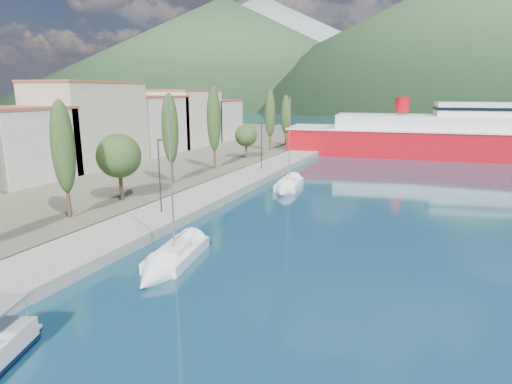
% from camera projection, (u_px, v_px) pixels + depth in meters
% --- Properties ---
extents(ground, '(1400.00, 1400.00, 0.00)m').
position_uv_depth(ground, '(396.00, 128.00, 126.81)').
color(ground, '#12394E').
extents(quay, '(5.00, 88.00, 0.80)m').
position_uv_depth(quay, '(223.00, 189.00, 46.02)').
color(quay, gray).
rests_on(quay, ground).
extents(land_strip, '(70.00, 148.00, 0.70)m').
position_uv_depth(land_strip, '(44.00, 156.00, 69.50)').
color(land_strip, '#565644').
rests_on(land_strip, ground).
extents(town_buildings, '(9.20, 69.20, 11.30)m').
position_uv_depth(town_buildings, '(118.00, 126.00, 63.38)').
color(town_buildings, beige).
rests_on(town_buildings, land_strip).
extents(tree_row, '(4.07, 64.18, 10.60)m').
position_uv_depth(tree_row, '(193.00, 133.00, 50.63)').
color(tree_row, '#47301E').
rests_on(tree_row, land_strip).
extents(lamp_posts, '(0.15, 45.33, 6.06)m').
position_uv_depth(lamp_posts, '(158.00, 174.00, 34.99)').
color(lamp_posts, '#2D2D33').
rests_on(lamp_posts, quay).
extents(sailboat_near, '(3.61, 8.14, 11.29)m').
position_uv_depth(sailboat_near, '(164.00, 266.00, 25.94)').
color(sailboat_near, silver).
rests_on(sailboat_near, ground).
extents(sailboat_mid, '(3.36, 7.78, 11.07)m').
position_uv_depth(sailboat_mid, '(286.00, 188.00, 46.69)').
color(sailboat_mid, silver).
rests_on(sailboat_mid, ground).
extents(ferry, '(52.62, 17.34, 10.26)m').
position_uv_depth(ferry, '(446.00, 138.00, 70.84)').
color(ferry, '#AA0912').
rests_on(ferry, ground).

